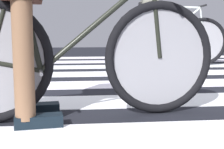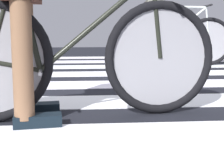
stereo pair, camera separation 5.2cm
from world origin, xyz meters
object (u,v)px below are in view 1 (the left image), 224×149
(bicycle_1_of_2, at_px, (79,55))
(cyclist_1_of_2, at_px, (24,13))
(cyclist_2_of_2, at_px, (149,24))
(bicycle_2_of_2, at_px, (169,40))

(bicycle_1_of_2, distance_m, cyclist_1_of_2, 0.40)
(cyclist_1_of_2, xyz_separation_m, cyclist_2_of_2, (1.35, 2.85, -0.00))
(bicycle_2_of_2, xyz_separation_m, cyclist_2_of_2, (-0.31, 0.02, 0.24))
(cyclist_1_of_2, distance_m, bicycle_2_of_2, 3.28)
(cyclist_1_of_2, relative_size, cyclist_2_of_2, 1.01)
(bicycle_1_of_2, xyz_separation_m, bicycle_2_of_2, (1.35, 2.78, 0.00))
(bicycle_1_of_2, xyz_separation_m, cyclist_1_of_2, (-0.31, -0.04, 0.24))
(cyclist_1_of_2, bearing_deg, cyclist_2_of_2, 57.27)
(bicycle_1_of_2, bearing_deg, cyclist_1_of_2, 180.00)
(bicycle_1_of_2, bearing_deg, bicycle_2_of_2, 56.74)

